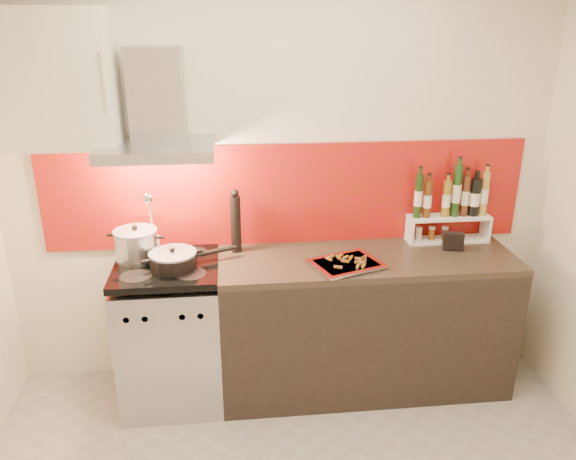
{
  "coord_description": "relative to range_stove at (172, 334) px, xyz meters",
  "views": [
    {
      "loc": [
        -0.31,
        -1.94,
        2.26
      ],
      "look_at": [
        0.0,
        0.95,
        1.15
      ],
      "focal_mm": 35.0,
      "sensor_mm": 36.0,
      "label": 1
    }
  ],
  "objects": [
    {
      "name": "back_wall",
      "position": [
        0.7,
        0.3,
        0.86
      ],
      "size": [
        3.4,
        0.02,
        2.6
      ],
      "primitive_type": "cube",
      "color": "silver",
      "rests_on": "ground"
    },
    {
      "name": "backsplash",
      "position": [
        0.75,
        0.29,
        0.78
      ],
      "size": [
        3.0,
        0.02,
        0.64
      ],
      "primitive_type": "cube",
      "color": "#962308",
      "rests_on": "back_wall"
    },
    {
      "name": "range_stove",
      "position": [
        0.0,
        0.0,
        0.0
      ],
      "size": [
        0.6,
        0.6,
        0.91
      ],
      "color": "#B7B7BA",
      "rests_on": "ground"
    },
    {
      "name": "counter",
      "position": [
        1.2,
        0.0,
        0.01
      ],
      "size": [
        1.8,
        0.6,
        0.9
      ],
      "color": "black",
      "rests_on": "ground"
    },
    {
      "name": "range_hood",
      "position": [
        0.0,
        0.14,
        1.3
      ],
      "size": [
        0.62,
        0.5,
        0.61
      ],
      "color": "#B7B7BA",
      "rests_on": "back_wall"
    },
    {
      "name": "upper_cabinet",
      "position": [
        -0.55,
        0.13,
        1.51
      ],
      "size": [
        0.7,
        0.35,
        0.72
      ],
      "primitive_type": "cube",
      "color": "white",
      "rests_on": "back_wall"
    },
    {
      "name": "stock_pot",
      "position": [
        -0.17,
        0.09,
        0.56
      ],
      "size": [
        0.25,
        0.25,
        0.22
      ],
      "color": "#B7B7BA",
      "rests_on": "range_stove"
    },
    {
      "name": "saute_pan",
      "position": [
        0.06,
        -0.05,
        0.52
      ],
      "size": [
        0.5,
        0.29,
        0.13
      ],
      "color": "black",
      "rests_on": "range_stove"
    },
    {
      "name": "utensil_jar",
      "position": [
        -0.08,
        0.09,
        0.59
      ],
      "size": [
        0.09,
        0.14,
        0.43
      ],
      "color": "silver",
      "rests_on": "range_stove"
    },
    {
      "name": "pepper_mill",
      "position": [
        0.42,
        0.18,
        0.65
      ],
      "size": [
        0.06,
        0.06,
        0.4
      ],
      "color": "black",
      "rests_on": "counter"
    },
    {
      "name": "step_shelf",
      "position": [
        1.78,
        0.2,
        0.68
      ],
      "size": [
        0.53,
        0.14,
        0.5
      ],
      "color": "white",
      "rests_on": "counter"
    },
    {
      "name": "caddy_box",
      "position": [
        1.75,
        0.05,
        0.52
      ],
      "size": [
        0.13,
        0.08,
        0.11
      ],
      "primitive_type": "cube",
      "rotation": [
        0.0,
        0.0,
        -0.25
      ],
      "color": "black",
      "rests_on": "counter"
    },
    {
      "name": "baking_tray",
      "position": [
        1.05,
        -0.12,
        0.47
      ],
      "size": [
        0.46,
        0.41,
        0.03
      ],
      "color": "silver",
      "rests_on": "counter"
    }
  ]
}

